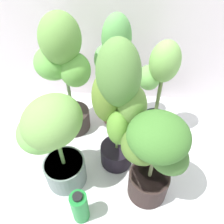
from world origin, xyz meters
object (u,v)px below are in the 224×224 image
potted_plant_front_left (53,138)px  nutrient_bottle (80,207)px  potted_plant_back_right (158,84)px  potted_plant_back_left (64,70)px  potted_plant_front_right (154,155)px  potted_plant_back_center (116,68)px  potted_plant_center (118,106)px

potted_plant_front_left → nutrient_bottle: 0.43m
potted_plant_back_right → nutrient_bottle: potted_plant_back_right is taller
potted_plant_back_left → potted_plant_front_left: potted_plant_back_left is taller
potted_plant_front_right → potted_plant_front_left: potted_plant_front_left is taller
potted_plant_front_right → potted_plant_back_center: size_ratio=0.74×
potted_plant_back_center → nutrient_bottle: size_ratio=3.52×
potted_plant_back_left → potted_plant_front_right: bearing=-42.5°
potted_plant_back_right → potted_plant_front_left: 0.80m
potted_plant_center → potted_plant_back_left: bearing=139.6°
potted_plant_back_right → potted_plant_front_right: potted_plant_back_right is taller
potted_plant_front_right → potted_plant_front_left: (-0.57, 0.06, 0.02)m
potted_plant_front_left → potted_plant_back_right: bearing=38.9°
potted_plant_front_right → potted_plant_back_center: (-0.25, 0.67, 0.11)m
potted_plant_center → potted_plant_front_right: size_ratio=1.43×
potted_plant_center → potted_plant_front_left: size_ratio=1.36×
potted_plant_back_right → potted_plant_center: bearing=-128.0°
potted_plant_center → potted_plant_back_center: potted_plant_center is taller
potted_plant_back_left → potted_plant_center: bearing=-40.4°
potted_plant_front_left → nutrient_bottle: (0.17, -0.25, -0.30)m
potted_plant_center → potted_plant_back_right: 0.44m
potted_plant_back_left → potted_plant_front_right: (0.60, -0.55, -0.16)m
potted_plant_back_right → potted_plant_back_left: potted_plant_back_left is taller
potted_plant_back_right → potted_plant_back_center: (-0.30, 0.10, 0.05)m
potted_plant_center → potted_plant_back_left: 0.51m
potted_plant_center → potted_plant_back_right: size_ratio=1.20×
potted_plant_back_right → potted_plant_back_left: 0.66m
potted_plant_back_right → potted_plant_back_left: bearing=-178.9°
potted_plant_back_right → nutrient_bottle: bearing=-121.2°
potted_plant_back_right → potted_plant_back_center: size_ratio=0.87×
potted_plant_center → potted_plant_back_right: potted_plant_center is taller
potted_plant_front_right → potted_plant_front_left: bearing=174.2°
potted_plant_back_left → potted_plant_front_right: size_ratio=1.42×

